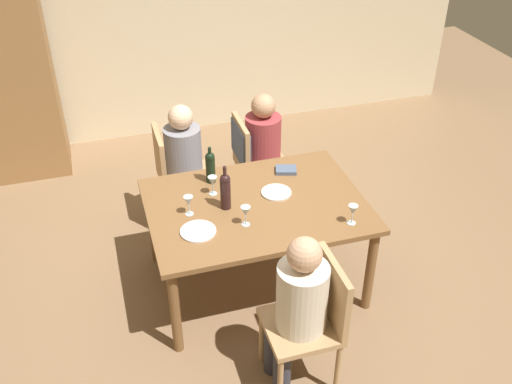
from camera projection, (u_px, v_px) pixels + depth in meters
name	position (u px, v px, depth m)	size (l,w,h in m)	color
ground_plane	(256.00, 281.00, 4.62)	(10.00, 10.00, 0.00)	#846647
rear_room_partition	(179.00, 10.00, 6.06)	(6.40, 0.12, 2.70)	beige
dining_table	(256.00, 213.00, 4.25)	(1.56, 1.14, 0.75)	brown
chair_far_left	(175.00, 172.00, 4.97)	(0.44, 0.44, 0.92)	tan
chair_far_right	(250.00, 154.00, 5.10)	(0.46, 0.44, 0.92)	tan
chair_near	(314.00, 315.00, 3.59)	(0.44, 0.44, 0.92)	tan
person_woman_host	(187.00, 157.00, 4.93)	(0.36, 0.31, 1.14)	#33333D
person_man_bearded	(266.00, 145.00, 5.10)	(0.36, 0.31, 1.14)	#33333D
person_man_guest	(298.00, 304.00, 3.50)	(0.36, 0.31, 1.15)	#33333D
wine_bottle_tall_green	(225.00, 190.00, 4.08)	(0.08, 0.08, 0.34)	black
wine_bottle_dark_red	(210.00, 166.00, 4.37)	(0.07, 0.07, 0.30)	black
wine_glass_near_left	(246.00, 212.00, 3.93)	(0.07, 0.07, 0.15)	silver
wine_glass_centre	(353.00, 211.00, 3.95)	(0.07, 0.07, 0.15)	silver
wine_glass_near_right	(189.00, 202.00, 4.03)	(0.07, 0.07, 0.15)	silver
wine_glass_far	(213.00, 182.00, 4.24)	(0.07, 0.07, 0.15)	silver
dinner_plate_host	(276.00, 192.00, 4.31)	(0.22, 0.22, 0.01)	silver
dinner_plate_guest_left	(198.00, 231.00, 3.92)	(0.24, 0.24, 0.01)	white
folded_napkin	(286.00, 170.00, 4.55)	(0.16, 0.12, 0.03)	#4C5B75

